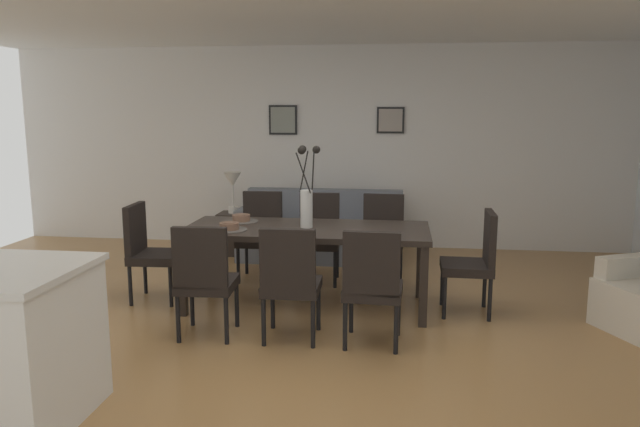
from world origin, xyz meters
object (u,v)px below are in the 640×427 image
dining_chair_far_right (319,233)px  dining_chair_head_west (148,247)px  dining_chair_mid_right (382,235)px  framed_picture_left (283,120)px  bowl_near_left (229,226)px  framed_picture_center (391,120)px  dining_chair_head_east (476,257)px  bowl_near_right (241,217)px  dining_chair_near_right (261,231)px  dining_chair_mid_left (372,282)px  side_table (234,233)px  table_lamp (233,183)px  dining_chair_far_left (290,278)px  dining_table (307,235)px  centerpiece_vase (307,196)px  dining_chair_near_left (205,276)px  sofa (322,234)px

dining_chair_far_right → dining_chair_head_west: (-1.51, -0.87, 0.00)m
dining_chair_mid_right → framed_picture_left: (-1.36, 1.68, 1.14)m
bowl_near_left → framed_picture_center: size_ratio=0.49×
dining_chair_head_east → bowl_near_right: 2.19m
dining_chair_near_right → dining_chair_mid_left: size_ratio=1.00×
dining_chair_mid_right → side_table: 2.15m
bowl_near_right → bowl_near_left: bearing=-90.0°
table_lamp → framed_picture_left: framed_picture_left is taller
dining_chair_far_left → framed_picture_left: bearing=101.7°
dining_chair_far_right → framed_picture_center: (0.70, 1.67, 1.14)m
dining_table → dining_chair_far_right: size_ratio=2.39×
dining_chair_far_right → centerpiece_vase: bearing=-89.7°
dining_chair_near_left → bowl_near_left: bearing=89.0°
side_table → dining_chair_mid_right: bearing=-28.7°
dining_chair_head_east → dining_chair_mid_left: bearing=-134.6°
dining_chair_far_left → bowl_near_left: (-0.66, 0.66, 0.27)m
dining_chair_far_right → framed_picture_left: size_ratio=2.41×
dining_chair_far_right → sofa: bearing=95.5°
dining_chair_near_left → bowl_near_right: 1.12m
dining_chair_far_left → dining_chair_head_west: 1.74m
centerpiece_vase → table_lamp: (-1.21, 1.89, -0.13)m
dining_chair_near_right → dining_chair_far_left: 1.87m
framed_picture_center → side_table: bearing=-161.2°
centerpiece_vase → framed_picture_center: framed_picture_center is taller
centerpiece_vase → table_lamp: 2.25m
dining_chair_mid_right → dining_chair_head_east: bearing=-45.9°
centerpiece_vase → bowl_near_left: (-0.66, -0.21, -0.24)m
dining_chair_mid_left → framed_picture_center: size_ratio=2.64×
dining_chair_far_left → bowl_near_right: 1.29m
dining_chair_far_left → sofa: dining_chair_far_left is taller
dining_chair_far_right → framed_picture_center: bearing=67.2°
dining_chair_mid_right → dining_chair_head_west: (-2.17, -0.87, 0.00)m
dining_chair_far_right → sofa: size_ratio=0.47×
dining_chair_head_west → centerpiece_vase: 1.60m
side_table → dining_chair_near_right: bearing=-59.7°
framed_picture_left → dining_table: bearing=-74.6°
side_table → dining_chair_mid_left: bearing=-56.3°
dining_chair_far_right → dining_chair_head_east: (1.51, -0.87, 0.00)m
dining_chair_far_left → framed_picture_center: bearing=78.4°
dining_chair_far_right → dining_chair_near_left: bearing=-111.0°
table_lamp → framed_picture_left: 1.13m
dining_chair_near_left → dining_chair_head_west: same height
dining_table → bowl_near_right: 0.70m
centerpiece_vase → framed_picture_left: (-0.70, 2.54, 0.63)m
table_lamp → dining_chair_head_west: bearing=-99.0°
dining_chair_mid_right → bowl_near_right: (-1.32, -0.65, 0.27)m
dining_chair_head_west → side_table: bearing=81.0°
framed_picture_left → bowl_near_right: bearing=-89.1°
side_table → table_lamp: 0.63m
dining_chair_near_left → dining_chair_mid_right: size_ratio=1.00×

